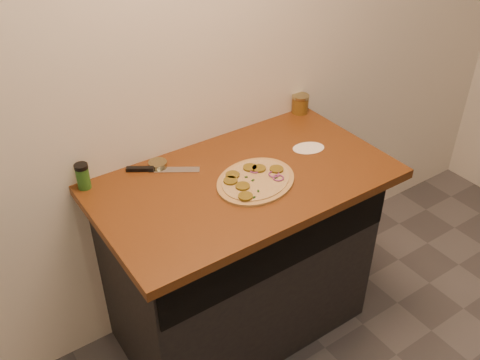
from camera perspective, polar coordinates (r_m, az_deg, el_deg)
cabinet at (r=2.44m, az=-0.06°, el=-8.42°), size 1.10×0.60×0.86m
countertop at (r=2.14m, az=0.39°, el=-0.07°), size 1.20×0.70×0.04m
pizza at (r=2.09m, az=1.64°, el=-0.01°), size 0.44×0.44×0.02m
chefs_knife at (r=2.19m, az=-8.93°, el=1.12°), size 0.26×0.19×0.02m
mason_jar_lid at (r=2.22m, az=-8.78°, el=1.75°), size 0.09×0.09×0.02m
salsa_jar at (r=2.60m, az=6.43°, el=8.09°), size 0.08×0.08×0.09m
spice_shaker at (r=2.12m, az=-16.42°, el=0.40°), size 0.05×0.05×0.11m
flour_spill at (r=2.33m, az=7.32°, el=3.41°), size 0.18×0.18×0.00m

